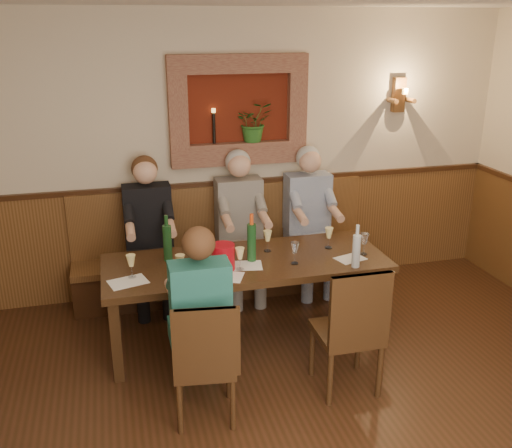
{
  "coord_description": "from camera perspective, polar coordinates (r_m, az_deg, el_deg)",
  "views": [
    {
      "loc": [
        -1.04,
        -2.49,
        2.66
      ],
      "look_at": [
        0.1,
        1.9,
        1.05
      ],
      "focal_mm": 40.0,
      "sensor_mm": 36.0,
      "label": 1
    }
  ],
  "objects": [
    {
      "name": "spittoon_bucket",
      "position": [
        4.64,
        -3.32,
        -3.32
      ],
      "size": [
        0.25,
        0.25,
        0.22
      ],
      "primitive_type": "cylinder",
      "rotation": [
        0.0,
        0.0,
        0.4
      ],
      "color": "#B40B17",
      "rests_on": "dining_table"
    },
    {
      "name": "person_bench_left",
      "position": [
        5.57,
        -10.51,
        -2.27
      ],
      "size": [
        0.45,
        0.55,
        1.49
      ],
      "color": "black",
      "rests_on": "ground"
    },
    {
      "name": "bench",
      "position": [
        5.87,
        -3.15,
        -3.91
      ],
      "size": [
        3.0,
        0.45,
        1.11
      ],
      "color": "#381E0F",
      "rests_on": "ground"
    },
    {
      "name": "wainscoting",
      "position": [
        3.4,
        6.78,
        -18.15
      ],
      "size": [
        6.02,
        6.02,
        1.15
      ],
      "color": "#553518",
      "rests_on": "ground"
    },
    {
      "name": "room_shell",
      "position": [
        2.81,
        7.84,
        3.4
      ],
      "size": [
        6.04,
        6.04,
        2.82
      ],
      "color": "beige",
      "rests_on": "ground"
    },
    {
      "name": "chair_near_right",
      "position": [
        4.47,
        9.04,
        -12.62
      ],
      "size": [
        0.46,
        0.46,
        1.03
      ],
      "rotation": [
        0.0,
        0.0,
        -0.01
      ],
      "color": "black",
      "rests_on": "ground"
    },
    {
      "name": "dining_table",
      "position": [
        4.88,
        -0.99,
        -4.44
      ],
      "size": [
        2.4,
        0.9,
        0.75
      ],
      "color": "black",
      "rests_on": "ground"
    },
    {
      "name": "wine_glass_7",
      "position": [
        5.03,
        10.77,
        -1.97
      ],
      "size": [
        0.08,
        0.08,
        0.19
      ],
      "primitive_type": null,
      "color": "white",
      "rests_on": "dining_table"
    },
    {
      "name": "person_bench_right",
      "position": [
        5.88,
        5.37,
        -0.79
      ],
      "size": [
        0.45,
        0.56,
        1.5
      ],
      "color": "navy",
      "rests_on": "ground"
    },
    {
      "name": "wall_niche",
      "position": [
        5.65,
        -1.31,
        10.84
      ],
      "size": [
        1.36,
        0.3,
        1.06
      ],
      "color": "#5C1A0D",
      "rests_on": "ground"
    },
    {
      "name": "tasting_sheet_b",
      "position": [
        4.75,
        -1.14,
        -4.17
      ],
      "size": [
        0.32,
        0.25,
        0.0
      ],
      "primitive_type": "cube",
      "rotation": [
        0.0,
        0.0,
        -0.18
      ],
      "color": "white",
      "rests_on": "dining_table"
    },
    {
      "name": "wine_bottle_green_a",
      "position": [
        4.78,
        -0.44,
        -1.77
      ],
      "size": [
        0.09,
        0.09,
        0.42
      ],
      "rotation": [
        0.0,
        0.0,
        0.3
      ],
      "color": "#19471E",
      "rests_on": "dining_table"
    },
    {
      "name": "tasting_sheet_d",
      "position": [
        4.56,
        -3.17,
        -5.25
      ],
      "size": [
        0.35,
        0.31,
        0.0
      ],
      "primitive_type": "cube",
      "rotation": [
        0.0,
        0.0,
        -0.41
      ],
      "color": "white",
      "rests_on": "dining_table"
    },
    {
      "name": "wine_glass_1",
      "position": [
        5.01,
        1.17,
        -1.71
      ],
      "size": [
        0.08,
        0.08,
        0.19
      ],
      "primitive_type": null,
      "color": "#FFED98",
      "rests_on": "dining_table"
    },
    {
      "name": "tasting_sheet_a",
      "position": [
        4.57,
        -12.67,
        -5.67
      ],
      "size": [
        0.33,
        0.28,
        0.0
      ],
      "primitive_type": "cube",
      "rotation": [
        0.0,
        0.0,
        0.27
      ],
      "color": "white",
      "rests_on": "dining_table"
    },
    {
      "name": "wine_glass_0",
      "position": [
        4.46,
        -3.3,
        -4.47
      ],
      "size": [
        0.08,
        0.08,
        0.19
      ],
      "primitive_type": null,
      "color": "#FFED98",
      "rests_on": "dining_table"
    },
    {
      "name": "person_chair_front",
      "position": [
        4.16,
        -5.66,
        -10.6
      ],
      "size": [
        0.41,
        0.5,
        1.4
      ],
      "color": "navy",
      "rests_on": "ground"
    },
    {
      "name": "wine_glass_3",
      "position": [
        4.64,
        -1.62,
        -3.51
      ],
      "size": [
        0.08,
        0.08,
        0.19
      ],
      "primitive_type": null,
      "color": "#FFED98",
      "rests_on": "dining_table"
    },
    {
      "name": "wall_sconce",
      "position": [
        6.21,
        14.15,
        12.33
      ],
      "size": [
        0.25,
        0.2,
        0.35
      ],
      "color": "#553518",
      "rests_on": "ground"
    },
    {
      "name": "wine_bottle_green_b",
      "position": [
        4.85,
        -8.85,
        -1.8
      ],
      "size": [
        0.08,
        0.08,
        0.4
      ],
      "rotation": [
        0.0,
        0.0,
        0.12
      ],
      "color": "#19471E",
      "rests_on": "dining_table"
    },
    {
      "name": "wine_glass_2",
      "position": [
        4.9,
        -5.03,
        -2.29
      ],
      "size": [
        0.08,
        0.08,
        0.19
      ],
      "primitive_type": null,
      "color": "white",
      "rests_on": "dining_table"
    },
    {
      "name": "wine_glass_6",
      "position": [
        4.54,
        -7.57,
        -4.2
      ],
      "size": [
        0.08,
        0.08,
        0.19
      ],
      "primitive_type": null,
      "color": "#FFED98",
      "rests_on": "dining_table"
    },
    {
      "name": "chair_near_left",
      "position": [
        4.15,
        -5.1,
        -15.58
      ],
      "size": [
        0.47,
        0.47,
        0.95
      ],
      "rotation": [
        0.0,
        0.0,
        -0.13
      ],
      "color": "black",
      "rests_on": "ground"
    },
    {
      "name": "tasting_sheet_c",
      "position": [
        4.95,
        9.41,
        -3.43
      ],
      "size": [
        0.28,
        0.24,
        0.0
      ],
      "primitive_type": "cube",
      "rotation": [
        0.0,
        0.0,
        0.28
      ],
      "color": "white",
      "rests_on": "dining_table"
    },
    {
      "name": "wine_glass_4",
      "position": [
        4.6,
        -12.35,
        -4.15
      ],
      "size": [
        0.08,
        0.08,
        0.19
      ],
      "primitive_type": null,
      "color": "#FFED98",
      "rests_on": "dining_table"
    },
    {
      "name": "person_bench_mid",
      "position": [
        5.69,
        -1.5,
        -1.43
      ],
      "size": [
        0.45,
        0.56,
        1.5
      ],
      "color": "#57524F",
      "rests_on": "ground"
    },
    {
      "name": "wine_glass_8",
      "position": [
        4.76,
        3.9,
        -2.91
      ],
      "size": [
        0.08,
        0.08,
        0.19
      ],
      "primitive_type": null,
      "color": "white",
      "rests_on": "dining_table"
    },
    {
      "name": "wine_glass_5",
      "position": [
        5.12,
        7.29,
        -1.4
      ],
      "size": [
        0.08,
        0.08,
        0.19
      ],
      "primitive_type": null,
      "color": "#FFED98",
      "rests_on": "dining_table"
    },
    {
      "name": "water_bottle",
      "position": [
        4.74,
        10.0,
        -2.58
      ],
      "size": [
        0.09,
        0.09,
        0.37
      ],
      "rotation": [
        0.0,
        0.0,
        0.42
      ],
      "color": "silver",
      "rests_on": "dining_table"
    }
  ]
}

